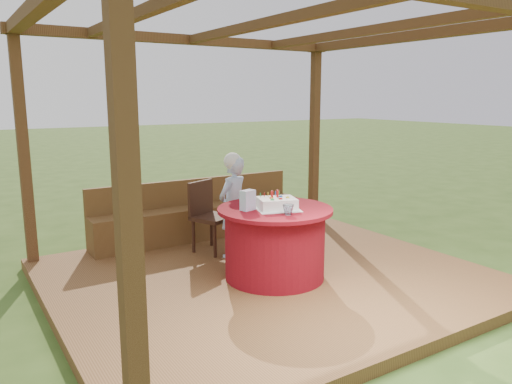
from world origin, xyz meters
TOP-DOWN VIEW (x-y plane):
  - ground at (0.00, 0.00)m, footprint 60.00×60.00m
  - deck at (0.00, 0.00)m, footprint 4.50×4.00m
  - pergola at (0.00, 0.00)m, footprint 4.50×4.00m
  - bench at (0.00, 1.72)m, footprint 3.00×0.42m
  - table at (0.00, -0.13)m, footprint 1.22×1.22m
  - chair at (-0.17, 1.12)m, footprint 0.57×0.57m
  - elderly_woman at (-0.02, 0.75)m, footprint 0.53×0.45m
  - birthday_cake at (-0.01, -0.17)m, footprint 0.55×0.55m
  - gift_bag at (-0.30, -0.06)m, footprint 0.17×0.13m
  - drinking_glass at (-0.07, -0.46)m, footprint 0.15×0.15m

SIDE VIEW (x-z plane):
  - ground at x=0.00m, z-range 0.00..0.00m
  - deck at x=0.00m, z-range 0.00..0.12m
  - bench at x=0.00m, z-range -0.02..0.79m
  - table at x=0.00m, z-range 0.13..0.90m
  - chair at x=-0.17m, z-range 0.17..1.05m
  - elderly_woman at x=-0.02m, z-range 0.13..1.40m
  - drinking_glass at x=-0.07m, z-range 0.89..0.99m
  - birthday_cake at x=-0.01m, z-range 0.85..1.04m
  - gift_bag at x=-0.30m, z-range 0.89..1.10m
  - pergola at x=0.00m, z-range 1.05..3.77m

